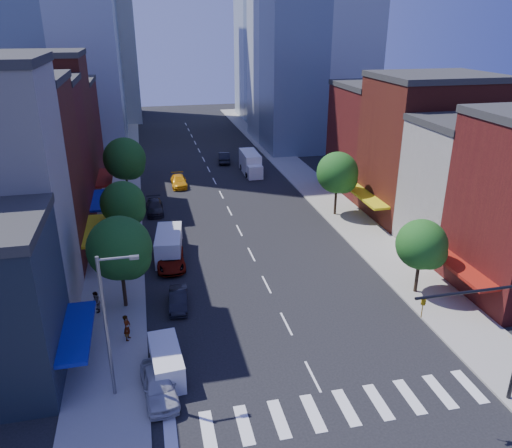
# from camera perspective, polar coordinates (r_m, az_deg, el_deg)

# --- Properties ---
(ground) EXTENTS (220.00, 220.00, 0.00)m
(ground) POSITION_cam_1_polar(r_m,az_deg,el_deg) (32.78, 6.51, -16.92)
(ground) COLOR black
(ground) RESTS_ON ground
(sidewalk_left) EXTENTS (5.00, 120.00, 0.15)m
(sidewalk_left) POSITION_cam_1_polar(r_m,az_deg,el_deg) (67.13, -15.15, 3.62)
(sidewalk_left) COLOR gray
(sidewalk_left) RESTS_ON ground
(sidewalk_right) EXTENTS (5.00, 120.00, 0.15)m
(sidewalk_right) POSITION_cam_1_polar(r_m,az_deg,el_deg) (70.42, 5.62, 5.17)
(sidewalk_right) COLOR gray
(sidewalk_right) RESTS_ON ground
(crosswalk) EXTENTS (19.00, 3.00, 0.01)m
(crosswalk) POSITION_cam_1_polar(r_m,az_deg,el_deg) (30.67, 8.44, -20.31)
(crosswalk) COLOR silver
(crosswalk) RESTS_ON ground
(bldg_left_2) EXTENTS (12.00, 9.00, 16.00)m
(bldg_left_2) POSITION_cam_1_polar(r_m,az_deg,el_deg) (47.60, -26.90, 4.41)
(bldg_left_2) COLOR #591B15
(bldg_left_2) RESTS_ON ground
(bldg_left_3) EXTENTS (12.00, 8.00, 15.00)m
(bldg_left_3) POSITION_cam_1_polar(r_m,az_deg,el_deg) (55.71, -24.96, 6.53)
(bldg_left_3) COLOR #591616
(bldg_left_3) RESTS_ON ground
(bldg_left_4) EXTENTS (12.00, 9.00, 17.00)m
(bldg_left_4) POSITION_cam_1_polar(r_m,az_deg,el_deg) (63.63, -23.71, 9.41)
(bldg_left_4) COLOR #591B15
(bldg_left_4) RESTS_ON ground
(bldg_left_5) EXTENTS (12.00, 10.00, 13.00)m
(bldg_left_5) POSITION_cam_1_polar(r_m,az_deg,el_deg) (73.19, -22.27, 9.48)
(bldg_left_5) COLOR #591616
(bldg_left_5) RESTS_ON ground
(bldg_right_1) EXTENTS (12.00, 8.00, 12.00)m
(bldg_right_1) POSITION_cam_1_polar(r_m,az_deg,el_deg) (51.23, 23.89, 3.71)
(bldg_right_1) COLOR silver
(bldg_right_1) RESTS_ON ground
(bldg_right_2) EXTENTS (12.00, 10.00, 15.00)m
(bldg_right_2) POSITION_cam_1_polar(r_m,az_deg,el_deg) (57.99, 19.01, 7.95)
(bldg_right_2) COLOR #591B15
(bldg_right_2) RESTS_ON ground
(bldg_right_3) EXTENTS (12.00, 10.00, 13.00)m
(bldg_right_3) POSITION_cam_1_polar(r_m,az_deg,el_deg) (66.68, 14.51, 9.31)
(bldg_right_3) COLOR #591616
(bldg_right_3) RESTS_ON ground
(streetlight) EXTENTS (2.25, 0.25, 9.00)m
(streetlight) POSITION_cam_1_polar(r_m,az_deg,el_deg) (29.31, -16.48, -10.38)
(streetlight) COLOR slate
(streetlight) RESTS_ON sidewalk_left
(tree_left_near) EXTENTS (4.80, 4.80, 7.30)m
(tree_left_near) POSITION_cam_1_polar(r_m,az_deg,el_deg) (38.21, -15.09, -2.94)
(tree_left_near) COLOR black
(tree_left_near) RESTS_ON sidewalk_left
(tree_left_mid) EXTENTS (4.20, 4.20, 6.65)m
(tree_left_mid) POSITION_cam_1_polar(r_m,az_deg,el_deg) (48.54, -14.78, 2.11)
(tree_left_mid) COLOR black
(tree_left_mid) RESTS_ON sidewalk_left
(tree_left_far) EXTENTS (5.00, 5.00, 7.75)m
(tree_left_far) POSITION_cam_1_polar(r_m,az_deg,el_deg) (61.74, -14.64, 7.05)
(tree_left_far) COLOR black
(tree_left_far) RESTS_ON sidewalk_left
(tree_right_near) EXTENTS (4.00, 4.00, 6.20)m
(tree_right_near) POSITION_cam_1_polar(r_m,az_deg,el_deg) (41.31, 18.59, -2.44)
(tree_right_near) COLOR black
(tree_right_near) RESTS_ON sidewalk_right
(tree_right_far) EXTENTS (4.60, 4.60, 7.20)m
(tree_right_far) POSITION_cam_1_polar(r_m,az_deg,el_deg) (56.14, 9.44, 5.63)
(tree_right_far) COLOR black
(tree_right_far) RESTS_ON sidewalk_right
(parked_car_front) EXTENTS (2.37, 4.85, 1.59)m
(parked_car_front) POSITION_cam_1_polar(r_m,az_deg,el_deg) (31.30, -11.04, -17.57)
(parked_car_front) COLOR #B4B5B9
(parked_car_front) RESTS_ON ground
(parked_car_second) EXTENTS (1.70, 4.04, 1.30)m
(parked_car_second) POSITION_cam_1_polar(r_m,az_deg,el_deg) (39.39, -8.86, -8.53)
(parked_car_second) COLOR black
(parked_car_second) RESTS_ON ground
(parked_car_third) EXTENTS (2.53, 5.36, 1.48)m
(parked_car_third) POSITION_cam_1_polar(r_m,az_deg,el_deg) (45.63, -9.74, -3.94)
(parked_car_third) COLOR #999999
(parked_car_third) RESTS_ON ground
(parked_car_rear) EXTENTS (1.98, 4.81, 1.39)m
(parked_car_rear) POSITION_cam_1_polar(r_m,az_deg,el_deg) (58.71, -11.52, 1.93)
(parked_car_rear) COLOR black
(parked_car_rear) RESTS_ON ground
(cargo_van_near) EXTENTS (2.09, 4.54, 1.89)m
(cargo_van_near) POSITION_cam_1_polar(r_m,az_deg,el_deg) (32.59, -10.18, -15.36)
(cargo_van_near) COLOR silver
(cargo_van_near) RESTS_ON ground
(cargo_van_far) EXTENTS (2.92, 5.95, 2.44)m
(cargo_van_far) POSITION_cam_1_polar(r_m,az_deg,el_deg) (47.17, -9.91, -2.43)
(cargo_van_far) COLOR silver
(cargo_van_far) RESTS_ON ground
(taxi) EXTENTS (1.99, 4.89, 1.42)m
(taxi) POSITION_cam_1_polar(r_m,az_deg,el_deg) (67.68, -8.82, 4.86)
(taxi) COLOR #F0A00C
(taxi) RESTS_ON ground
(traffic_car_oncoming) EXTENTS (2.36, 5.07, 1.61)m
(traffic_car_oncoming) POSITION_cam_1_polar(r_m,az_deg,el_deg) (78.77, -3.67, 7.62)
(traffic_car_oncoming) COLOR black
(traffic_car_oncoming) RESTS_ON ground
(traffic_car_far) EXTENTS (2.33, 4.72, 1.55)m
(traffic_car_far) POSITION_cam_1_polar(r_m,az_deg,el_deg) (76.85, -0.90, 7.27)
(traffic_car_far) COLOR #999999
(traffic_car_far) RESTS_ON ground
(box_truck) EXTENTS (2.42, 7.44, 2.98)m
(box_truck) POSITION_cam_1_polar(r_m,az_deg,el_deg) (72.68, -0.61, 6.91)
(box_truck) COLOR white
(box_truck) RESTS_ON ground
(pedestrian_near) EXTENTS (0.64, 0.80, 1.91)m
(pedestrian_near) POSITION_cam_1_polar(r_m,az_deg,el_deg) (36.03, -14.52, -11.38)
(pedestrian_near) COLOR #999999
(pedestrian_near) RESTS_ON sidewalk_left
(pedestrian_far) EXTENTS (0.73, 0.89, 1.70)m
(pedestrian_far) POSITION_cam_1_polar(r_m,az_deg,el_deg) (39.79, -17.83, -8.51)
(pedestrian_far) COLOR #999999
(pedestrian_far) RESTS_ON sidewalk_left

